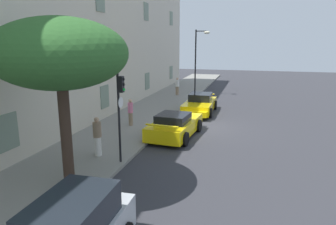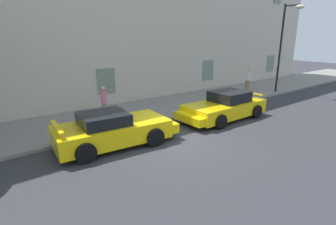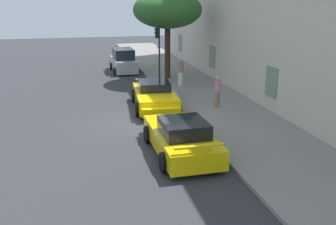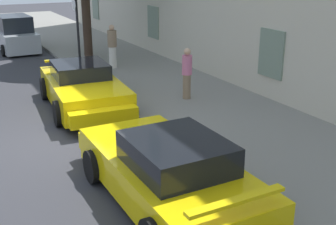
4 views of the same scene
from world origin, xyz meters
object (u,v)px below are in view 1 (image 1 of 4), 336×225
(tree_near_kerb, at_px, (60,54))
(sportscar_yellow_flank, at_px, (199,105))
(pedestrian_admiring, at_px, (130,112))
(sportscar_red_lead, at_px, (176,125))
(street_lamp, at_px, (200,50))
(pedestrian_strolling, at_px, (97,136))
(traffic_light, at_px, (120,103))
(pedestrian_bystander, at_px, (177,86))

(tree_near_kerb, bearing_deg, sportscar_yellow_flank, -11.56)
(tree_near_kerb, bearing_deg, pedestrian_admiring, 5.62)
(sportscar_red_lead, bearing_deg, street_lamp, 4.79)
(pedestrian_strolling, bearing_deg, sportscar_yellow_flank, -15.55)
(traffic_light, height_order, pedestrian_bystander, traffic_light)
(pedestrian_strolling, bearing_deg, pedestrian_bystander, 1.61)
(sportscar_red_lead, distance_m, street_lamp, 14.44)
(traffic_light, relative_size, pedestrian_admiring, 2.32)
(sportscar_red_lead, relative_size, street_lamp, 0.79)
(sportscar_red_lead, relative_size, sportscar_yellow_flank, 0.99)
(sportscar_red_lead, height_order, tree_near_kerb, tree_near_kerb)
(sportscar_yellow_flank, xyz_separation_m, tree_near_kerb, (-12.78, 2.61, 4.12))
(traffic_light, bearing_deg, tree_near_kerb, 152.68)
(pedestrian_bystander, bearing_deg, pedestrian_admiring, 179.59)
(traffic_light, height_order, pedestrian_admiring, traffic_light)
(pedestrian_admiring, bearing_deg, traffic_light, -161.15)
(sportscar_red_lead, bearing_deg, pedestrian_bystander, 13.64)
(tree_near_kerb, bearing_deg, sportscar_red_lead, -18.67)
(sportscar_yellow_flank, distance_m, pedestrian_bystander, 7.31)
(sportscar_red_lead, distance_m, pedestrian_strolling, 4.99)
(tree_near_kerb, height_order, traffic_light, tree_near_kerb)
(sportscar_yellow_flank, bearing_deg, pedestrian_bystander, 26.85)
(traffic_light, bearing_deg, pedestrian_bystander, 6.09)
(pedestrian_admiring, bearing_deg, sportscar_yellow_flank, -34.11)
(pedestrian_bystander, bearing_deg, sportscar_yellow_flank, -153.15)
(sportscar_red_lead, bearing_deg, traffic_light, 165.77)
(street_lamp, relative_size, pedestrian_strolling, 3.45)
(sportscar_red_lead, relative_size, pedestrian_strolling, 2.74)
(sportscar_yellow_flank, bearing_deg, pedestrian_admiring, 145.89)
(pedestrian_bystander, bearing_deg, pedestrian_strolling, -178.39)
(tree_near_kerb, height_order, pedestrian_bystander, tree_near_kerb)
(sportscar_red_lead, xyz_separation_m, street_lamp, (13.91, 1.16, 3.71))
(tree_near_kerb, bearing_deg, pedestrian_strolling, 4.67)
(pedestrian_strolling, xyz_separation_m, pedestrian_bystander, (16.68, 0.47, -0.07))
(tree_near_kerb, distance_m, street_lamp, 20.83)
(tree_near_kerb, distance_m, pedestrian_bystander, 19.67)
(sportscar_yellow_flank, height_order, traffic_light, traffic_light)
(sportscar_red_lead, bearing_deg, pedestrian_admiring, 73.75)
(pedestrian_bystander, bearing_deg, street_lamp, -50.83)
(sportscar_yellow_flank, xyz_separation_m, pedestrian_admiring, (-4.99, 3.38, 0.37))
(sportscar_red_lead, height_order, pedestrian_admiring, pedestrian_admiring)
(street_lamp, xyz_separation_m, pedestrian_bystander, (-1.50, 1.85, -3.36))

